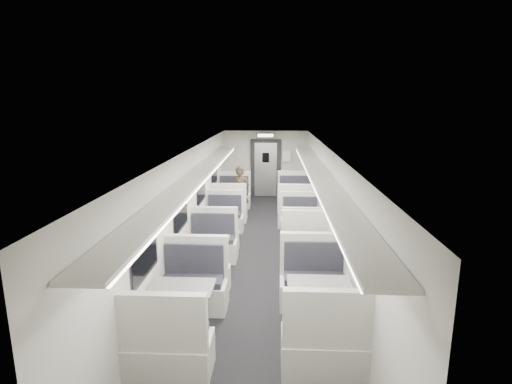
# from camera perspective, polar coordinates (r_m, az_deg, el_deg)

# --- Properties ---
(room) EXTENTS (3.24, 12.24, 2.64)m
(room) POSITION_cam_1_polar(r_m,az_deg,el_deg) (8.68, 0.47, -1.84)
(room) COLOR black
(room) RESTS_ON ground
(booth_left_a) EXTENTS (1.06, 2.16, 1.15)m
(booth_left_a) POSITION_cam_1_polar(r_m,az_deg,el_deg) (12.40, -3.51, -1.34)
(booth_left_a) COLOR #B5B4AA
(booth_left_a) RESTS_ON room
(booth_left_b) EXTENTS (1.00, 2.04, 1.09)m
(booth_left_b) POSITION_cam_1_polar(r_m,az_deg,el_deg) (10.01, -5.05, -4.90)
(booth_left_b) COLOR #B5B4AA
(booth_left_b) RESTS_ON room
(booth_left_c) EXTENTS (1.05, 2.13, 1.14)m
(booth_left_c) POSITION_cam_1_polar(r_m,az_deg,el_deg) (8.09, -7.00, -9.13)
(booth_left_c) COLOR #B5B4AA
(booth_left_c) RESTS_ON room
(booth_left_d) EXTENTS (1.11, 2.26, 1.21)m
(booth_left_d) POSITION_cam_1_polar(r_m,az_deg,el_deg) (6.15, -10.51, -16.36)
(booth_left_d) COLOR #B5B4AA
(booth_left_d) RESTS_ON room
(booth_right_a) EXTENTS (1.14, 2.32, 1.24)m
(booth_right_a) POSITION_cam_1_polar(r_m,az_deg,el_deg) (11.99, 5.85, -1.73)
(booth_right_a) COLOR #B5B4AA
(booth_right_a) RESTS_ON room
(booth_right_b) EXTENTS (1.01, 2.05, 1.09)m
(booth_right_b) POSITION_cam_1_polar(r_m,az_deg,el_deg) (9.82, 6.54, -5.27)
(booth_right_b) COLOR #B5B4AA
(booth_right_b) RESTS_ON room
(booth_right_c) EXTENTS (1.01, 2.04, 1.09)m
(booth_right_c) POSITION_cam_1_polar(r_m,az_deg,el_deg) (8.27, 7.28, -8.77)
(booth_right_c) COLOR #B5B4AA
(booth_right_c) RESTS_ON room
(booth_right_d) EXTENTS (1.13, 2.29, 1.22)m
(booth_right_d) POSITION_cam_1_polar(r_m,az_deg,el_deg) (6.19, 8.98, -16.07)
(booth_right_d) COLOR #B5B4AA
(booth_right_d) RESTS_ON room
(passenger) EXTENTS (0.64, 0.50, 1.57)m
(passenger) POSITION_cam_1_polar(r_m,az_deg,el_deg) (11.80, -2.29, -0.06)
(passenger) COLOR black
(passenger) RESTS_ON room
(window_a) EXTENTS (0.02, 1.18, 0.84)m
(window_a) POSITION_cam_1_polar(r_m,az_deg,el_deg) (12.11, -5.95, 2.94)
(window_a) COLOR black
(window_a) RESTS_ON room
(window_b) EXTENTS (0.02, 1.18, 0.84)m
(window_b) POSITION_cam_1_polar(r_m,az_deg,el_deg) (9.98, -7.82, 0.82)
(window_b) COLOR black
(window_b) RESTS_ON room
(window_c) EXTENTS (0.02, 1.18, 0.84)m
(window_c) POSITION_cam_1_polar(r_m,az_deg,el_deg) (7.88, -10.70, -2.43)
(window_c) COLOR black
(window_c) RESTS_ON room
(window_d) EXTENTS (0.02, 1.18, 0.84)m
(window_d) POSITION_cam_1_polar(r_m,az_deg,el_deg) (5.87, -15.63, -7.96)
(window_d) COLOR black
(window_d) RESTS_ON room
(luggage_rack_left) EXTENTS (0.46, 10.40, 0.09)m
(luggage_rack_left) POSITION_cam_1_polar(r_m,az_deg,el_deg) (8.38, -8.14, 2.51)
(luggage_rack_left) COLOR #B5B4AA
(luggage_rack_left) RESTS_ON room
(luggage_rack_right) EXTENTS (0.46, 10.40, 0.09)m
(luggage_rack_right) POSITION_cam_1_polar(r_m,az_deg,el_deg) (8.28, 9.04, 2.37)
(luggage_rack_right) COLOR #B5B4AA
(luggage_rack_right) RESTS_ON room
(vestibule_door) EXTENTS (1.10, 0.13, 2.10)m
(vestibule_door) POSITION_cam_1_polar(r_m,az_deg,el_deg) (14.53, 1.39, 3.36)
(vestibule_door) COLOR black
(vestibule_door) RESTS_ON room
(exit_sign) EXTENTS (0.62, 0.12, 0.16)m
(exit_sign) POSITION_cam_1_polar(r_m,az_deg,el_deg) (13.90, 1.37, 8.10)
(exit_sign) COLOR black
(exit_sign) RESTS_ON room
(wall_notice) EXTENTS (0.32, 0.02, 0.40)m
(wall_notice) POSITION_cam_1_polar(r_m,az_deg,el_deg) (14.45, 4.38, 5.13)
(wall_notice) COLOR white
(wall_notice) RESTS_ON room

